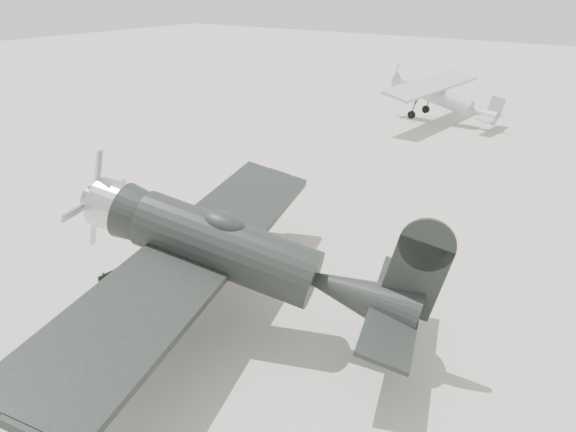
# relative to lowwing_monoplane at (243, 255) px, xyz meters

# --- Properties ---
(ground) EXTENTS (160.00, 160.00, 0.00)m
(ground) POSITION_rel_lowwing_monoplane_xyz_m (-0.00, 1.79, -2.37)
(ground) COLOR #AEAA9A
(ground) RESTS_ON ground
(lowwing_monoplane) EXTENTS (10.07, 13.82, 4.47)m
(lowwing_monoplane) POSITION_rel_lowwing_monoplane_xyz_m (0.00, 0.00, 0.00)
(lowwing_monoplane) COLOR black
(lowwing_monoplane) RESTS_ON ground
(highwing_monoplane) EXTENTS (7.90, 11.14, 3.16)m
(highwing_monoplane) POSITION_rel_lowwing_monoplane_xyz_m (-4.65, 26.85, -0.39)
(highwing_monoplane) COLOR #B0B3B6
(highwing_monoplane) RESTS_ON ground
(equipment_block) EXTENTS (1.49, 0.94, 0.74)m
(equipment_block) POSITION_rel_lowwing_monoplane_xyz_m (-2.18, -3.78, -2.00)
(equipment_block) COLOR slate
(equipment_block) RESTS_ON ground
(sign_board) EXTENTS (0.14, 1.01, 1.46)m
(sign_board) POSITION_rel_lowwing_monoplane_xyz_m (-3.70, -1.46, -1.49)
(sign_board) COLOR #333333
(sign_board) RESTS_ON ground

